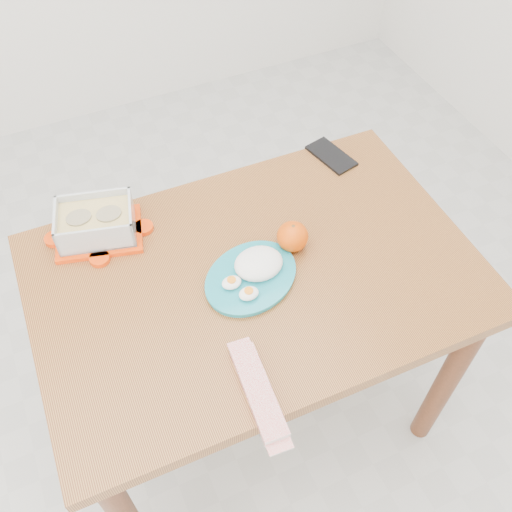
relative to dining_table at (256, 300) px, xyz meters
name	(u,v)px	position (x,y,z in m)	size (l,w,h in m)	color
ground	(214,407)	(-0.13, 0.06, -0.63)	(3.50, 3.50, 0.00)	#B7B7B2
dining_table	(256,300)	(0.00, 0.00, 0.00)	(1.06, 0.72, 0.75)	#A76C2F
food_container	(96,223)	(-0.31, 0.27, 0.16)	(0.24, 0.20, 0.09)	#FF3F07
orange_fruit	(293,236)	(0.11, 0.03, 0.16)	(0.08, 0.08, 0.08)	#E53E04
rice_plate	(253,272)	(-0.01, -0.01, 0.14)	(0.31, 0.31, 0.06)	teal
candy_bar	(258,392)	(-0.12, -0.28, 0.13)	(0.21, 0.05, 0.02)	red
smartphone	(331,156)	(0.36, 0.28, 0.12)	(0.07, 0.14, 0.01)	black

